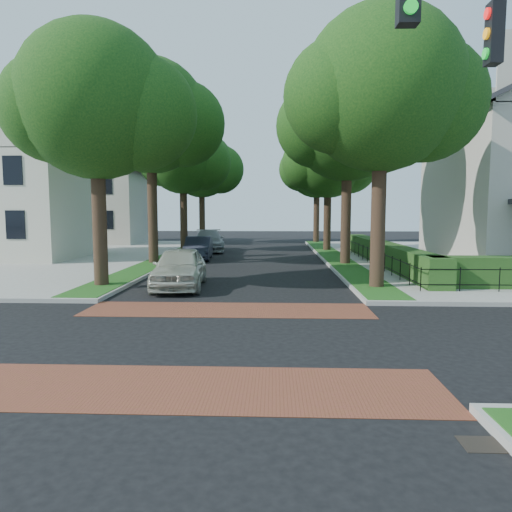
# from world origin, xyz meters

# --- Properties ---
(ground) EXTENTS (120.00, 120.00, 0.00)m
(ground) POSITION_xyz_m (0.00, 0.00, 0.00)
(ground) COLOR black
(ground) RESTS_ON ground
(crosswalk_far) EXTENTS (9.00, 2.20, 0.01)m
(crosswalk_far) POSITION_xyz_m (0.00, 3.20, 0.01)
(crosswalk_far) COLOR brown
(crosswalk_far) RESTS_ON ground
(crosswalk_near) EXTENTS (9.00, 2.20, 0.01)m
(crosswalk_near) POSITION_xyz_m (0.00, -3.20, 0.01)
(crosswalk_near) COLOR brown
(crosswalk_near) RESTS_ON ground
(storm_drain) EXTENTS (0.65, 0.45, 0.01)m
(storm_drain) POSITION_xyz_m (4.30, -5.00, 0.01)
(storm_drain) COLOR black
(storm_drain) RESTS_ON ground
(grass_strip_ne) EXTENTS (1.60, 29.80, 0.02)m
(grass_strip_ne) POSITION_xyz_m (5.40, 19.10, 0.16)
(grass_strip_ne) COLOR #1F4D16
(grass_strip_ne) RESTS_ON sidewalk_ne
(grass_strip_nw) EXTENTS (1.60, 29.80, 0.02)m
(grass_strip_nw) POSITION_xyz_m (-5.40, 19.10, 0.16)
(grass_strip_nw) COLOR #1F4D16
(grass_strip_nw) RESTS_ON sidewalk_nw
(tree_right_near) EXTENTS (7.75, 6.67, 10.66)m
(tree_right_near) POSITION_xyz_m (5.60, 7.24, 7.63)
(tree_right_near) COLOR black
(tree_right_near) RESTS_ON sidewalk_ne
(tree_right_mid) EXTENTS (8.25, 7.09, 11.22)m
(tree_right_mid) POSITION_xyz_m (5.61, 15.25, 7.99)
(tree_right_mid) COLOR black
(tree_right_mid) RESTS_ON sidewalk_ne
(tree_right_far) EXTENTS (7.25, 6.23, 9.74)m
(tree_right_far) POSITION_xyz_m (5.60, 24.22, 6.91)
(tree_right_far) COLOR black
(tree_right_far) RESTS_ON sidewalk_ne
(tree_right_back) EXTENTS (7.50, 6.45, 10.20)m
(tree_right_back) POSITION_xyz_m (5.60, 33.23, 7.27)
(tree_right_back) COLOR black
(tree_right_back) RESTS_ON sidewalk_ne
(tree_left_near) EXTENTS (7.50, 6.45, 10.20)m
(tree_left_near) POSITION_xyz_m (-5.40, 7.23, 7.27)
(tree_left_near) COLOR black
(tree_left_near) RESTS_ON sidewalk_nw
(tree_left_mid) EXTENTS (8.00, 6.88, 11.48)m
(tree_left_mid) POSITION_xyz_m (-5.39, 15.24, 8.34)
(tree_left_mid) COLOR black
(tree_left_mid) RESTS_ON sidewalk_nw
(tree_left_far) EXTENTS (7.00, 6.02, 9.86)m
(tree_left_far) POSITION_xyz_m (-5.40, 24.22, 7.12)
(tree_left_far) COLOR black
(tree_left_far) RESTS_ON sidewalk_nw
(tree_left_back) EXTENTS (7.75, 6.66, 10.44)m
(tree_left_back) POSITION_xyz_m (-5.40, 33.24, 7.41)
(tree_left_back) COLOR black
(tree_left_back) RESTS_ON sidewalk_nw
(hedge_main_road) EXTENTS (1.00, 18.00, 1.20)m
(hedge_main_road) POSITION_xyz_m (7.70, 15.00, 0.75)
(hedge_main_road) COLOR #1F4819
(hedge_main_road) RESTS_ON sidewalk_ne
(fence_main_road) EXTENTS (0.06, 18.00, 0.90)m
(fence_main_road) POSITION_xyz_m (6.90, 15.00, 0.60)
(fence_main_road) COLOR black
(fence_main_road) RESTS_ON sidewalk_ne
(house_left_near) EXTENTS (10.00, 9.00, 10.14)m
(house_left_near) POSITION_xyz_m (-15.49, 17.99, 5.04)
(house_left_near) COLOR beige
(house_left_near) RESTS_ON sidewalk_nw
(house_left_far) EXTENTS (10.00, 9.00, 10.14)m
(house_left_far) POSITION_xyz_m (-15.49, 31.99, 5.04)
(house_left_far) COLOR #B6B0A3
(house_left_far) RESTS_ON sidewalk_nw
(parked_car_front) EXTENTS (2.34, 5.00, 1.66)m
(parked_car_front) POSITION_xyz_m (-2.39, 7.34, 0.83)
(parked_car_front) COLOR #B7B8A6
(parked_car_front) RESTS_ON ground
(parked_car_middle) EXTENTS (1.92, 4.62, 1.49)m
(parked_car_middle) POSITION_xyz_m (-3.38, 17.97, 0.74)
(parked_car_middle) COLOR #1E212D
(parked_car_middle) RESTS_ON ground
(parked_car_rear) EXTENTS (3.10, 5.99, 1.66)m
(parked_car_rear) POSITION_xyz_m (-3.60, 24.00, 0.83)
(parked_car_rear) COLOR gray
(parked_car_rear) RESTS_ON ground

